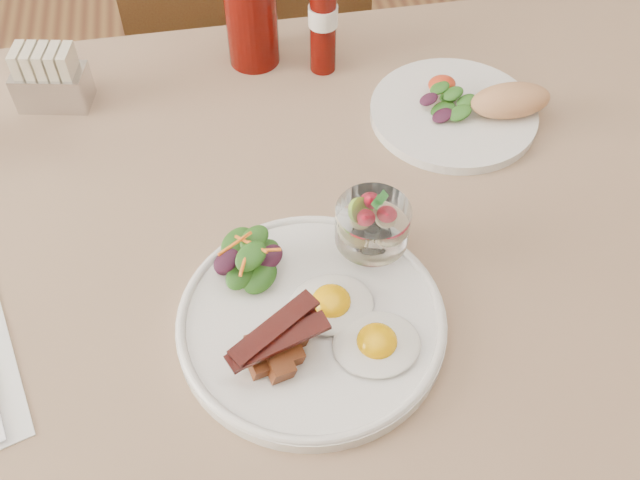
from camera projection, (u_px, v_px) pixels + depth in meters
table at (303, 283)px, 0.89m from camera, size 1.33×0.88×0.75m
chair_far at (249, 58)px, 1.41m from camera, size 0.42×0.42×0.93m
main_plate at (311, 322)px, 0.74m from camera, size 0.28×0.28×0.02m
fried_eggs at (354, 322)px, 0.72m from camera, size 0.15×0.16×0.02m
bacon_potato_pile at (277, 346)px, 0.69m from camera, size 0.11×0.07×0.04m
side_salad at (249, 260)px, 0.76m from camera, size 0.08×0.08×0.04m
fruit_cup at (372, 225)px, 0.76m from camera, size 0.08×0.08×0.08m
second_plate at (467, 108)px, 0.95m from camera, size 0.24×0.22×0.06m
hot_sauce_bottle at (323, 27)px, 0.97m from camera, size 0.05×0.05×0.14m
sugar_caddy at (50, 80)px, 0.95m from camera, size 0.10×0.07×0.09m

